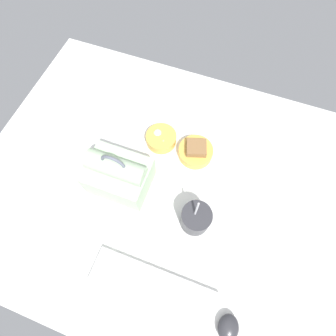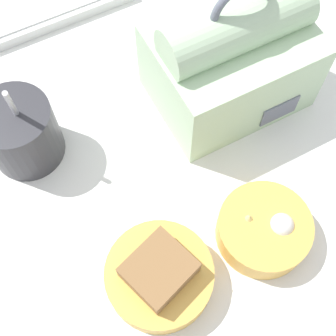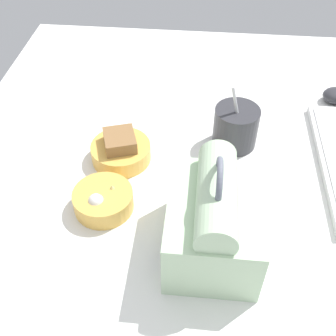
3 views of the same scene
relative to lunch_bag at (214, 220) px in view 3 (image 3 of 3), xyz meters
The scene contains 5 objects.
desk_surface 17.79cm from the lunch_bag, 162.09° to the right, with size 140.00×110.00×2.00cm.
lunch_bag is the anchor object (origin of this frame).
soup_cup 30.23cm from the lunch_bag, behind, with size 10.10×10.10×15.87cm.
bento_bowl_sandwich 30.50cm from the lunch_bag, 136.70° to the right, with size 13.20×13.20×6.79cm.
bento_bowl_snacks 23.41cm from the lunch_bag, 109.07° to the right, with size 11.92×11.92×5.25cm.
Camera 3 is at (60.73, 1.37, 67.05)cm, focal length 45.00 mm.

